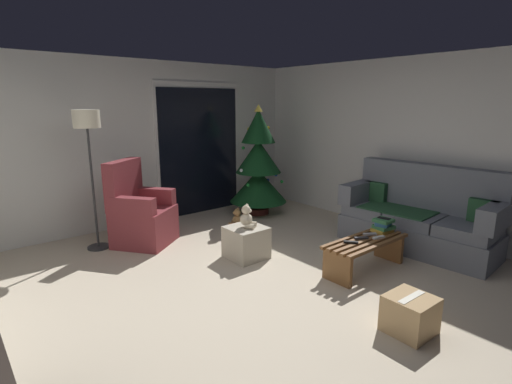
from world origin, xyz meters
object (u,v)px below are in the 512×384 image
Objects in this scene: remote_white at (379,237)px; ottoman at (246,242)px; teddy_bear_cream at (247,218)px; book_stack at (383,225)px; remote_black at (351,242)px; floor_lamp at (88,133)px; armchair at (140,215)px; remote_silver at (370,234)px; cell_phone at (384,218)px; cardboard_box_taped_mid_floor at (410,314)px; couch at (419,218)px; remote_graphite at (361,238)px; coffee_table at (365,250)px; teddy_bear_honey_by_tree at (236,218)px; christmas_tree at (258,166)px.

remote_white is 0.35× the size of ottoman.
book_stack is at bearing -43.32° from teddy_bear_cream.
teddy_bear_cream is at bearing 79.67° from remote_black.
remote_white is 3.70m from floor_lamp.
book_stack is 0.22× the size of armchair.
remote_black is 1.25m from teddy_bear_cream.
teddy_bear_cream reaches higher than remote_white.
remote_silver is at bearing -48.36° from teddy_bear_cream.
cell_phone reaches higher than cardboard_box_taped_mid_floor.
couch is 12.73× the size of remote_graphite.
teddy_bear_cream reaches higher than book_stack.
cardboard_box_taped_mid_floor is at bearing 177.11° from remote_graphite.
cell_phone reaches higher than book_stack.
remote_white reaches higher than coffee_table.
couch is 2.61m from teddy_bear_honey_by_tree.
remote_black is 2.21m from teddy_bear_honey_by_tree.
teddy_bear_honey_by_tree is at bearing 103.42° from book_stack.
remote_white is at bearing 45.04° from cardboard_box_taped_mid_floor.
armchair is at bearing 120.78° from ottoman.
teddy_bear_honey_by_tree is (0.66, 1.08, -0.08)m from ottoman.
teddy_bear_honey_by_tree is (-0.53, 2.20, -0.42)m from cell_phone.
remote_white is at bearing -50.53° from floor_lamp.
teddy_bear_cream is (1.30, -1.51, -0.99)m from floor_lamp.
floor_lamp reaches higher than teddy_bear_honey_by_tree.
christmas_tree reaches higher than ottoman.
cell_phone is at bearing -93.96° from christmas_tree.
floor_lamp is (-2.49, 2.62, 0.97)m from cell_phone.
book_stack is 0.14× the size of floor_lamp.
teddy_bear_honey_by_tree is at bearing -156.20° from christmas_tree.
armchair is at bearing -132.80° from remote_white.
floor_lamp is at bearing 133.43° from book_stack.
couch is at bearing -63.10° from remote_silver.
coffee_table is 2.50× the size of ottoman.
couch reaches higher than remote_graphite.
cell_phone is 0.08× the size of christmas_tree.
remote_silver is 0.39m from remote_black.
coffee_table is 0.97× the size of armchair.
cell_phone is 0.50× the size of teddy_bear_cream.
coffee_table is (-1.16, 0.02, -0.15)m from couch.
remote_black is 3.41m from floor_lamp.
remote_silver reaches higher than cardboard_box_taped_mid_floor.
ottoman is at bearing 67.99° from remote_graphite.
christmas_tree is 1.04m from teddy_bear_honey_by_tree.
teddy_bear_honey_by_tree is (0.66, 1.09, -0.39)m from teddy_bear_cream.
remote_black is (-1.38, 0.06, -0.02)m from couch.
couch reaches higher than remote_white.
remote_white is 1.56m from ottoman.
ottoman is at bearing -59.22° from armchair.
remote_silver is 1.00× the size of remote_graphite.
armchair is (-1.58, 2.46, 0.15)m from coffee_table.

